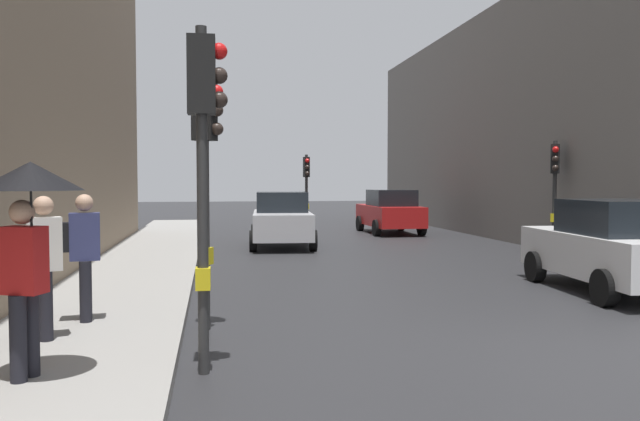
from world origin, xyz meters
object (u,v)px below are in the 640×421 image
traffic_light_near_right (206,154)px  pedestrian_with_umbrella (28,209)px  traffic_light_far_median (307,179)px  traffic_light_mid_street (555,176)px  car_red_sedan (390,212)px  traffic_light_near_left (204,136)px  car_silver_hatchback (282,219)px  car_white_compact (614,246)px  pedestrian_with_black_backpack (40,259)px  pedestrian_with_grey_backpack (82,249)px

traffic_light_near_right → pedestrian_with_umbrella: traffic_light_near_right is taller
traffic_light_far_median → traffic_light_mid_street: 11.09m
traffic_light_mid_street → pedestrian_with_umbrella: 15.58m
car_red_sedan → traffic_light_near_left: bearing=-111.5°
traffic_light_mid_street → pedestrian_with_umbrella: (-11.46, -10.54, -0.42)m
car_silver_hatchback → traffic_light_far_median: bearing=74.5°
traffic_light_far_median → car_white_compact: traffic_light_far_median is taller
car_silver_hatchback → pedestrian_with_umbrella: size_ratio=2.02×
pedestrian_with_umbrella → car_white_compact: bearing=25.5°
car_white_compact → pedestrian_with_black_backpack: pedestrian_with_black_backpack is taller
traffic_light_near_left → pedestrian_with_black_backpack: bearing=148.7°
traffic_light_near_left → car_red_sedan: 19.49m
car_red_sedan → pedestrian_with_black_backpack: size_ratio=2.39×
car_silver_hatchback → traffic_light_near_right: bearing=-101.2°
traffic_light_near_left → pedestrian_with_umbrella: 1.90m
car_red_sedan → pedestrian_with_black_backpack: pedestrian_with_black_backpack is taller
car_white_compact → pedestrian_with_grey_backpack: (-9.27, -1.71, 0.29)m
car_white_compact → pedestrian_with_grey_backpack: size_ratio=2.43×
traffic_light_near_right → traffic_light_near_left: traffic_light_near_left is taller
car_silver_hatchback → car_red_sedan: bearing=43.2°
traffic_light_far_median → traffic_light_near_left: (-3.92, -19.51, 0.38)m
traffic_light_far_median → traffic_light_near_left: traffic_light_near_left is taller
car_red_sedan → pedestrian_with_umbrella: bearing=-115.4°
traffic_light_near_left → pedestrian_with_umbrella: size_ratio=1.76×
traffic_light_near_left → car_white_compact: traffic_light_near_left is taller
pedestrian_with_grey_backpack → car_silver_hatchback: bearing=70.5°
traffic_light_near_left → pedestrian_with_umbrella: bearing=-165.0°
traffic_light_near_right → car_silver_hatchback: traffic_light_near_right is taller
traffic_light_mid_street → car_silver_hatchback: traffic_light_mid_street is taller
traffic_light_near_right → car_white_compact: 7.94m
pedestrian_with_black_backpack → traffic_light_far_median: bearing=72.0°
traffic_light_far_median → pedestrian_with_black_backpack: (-5.92, -18.28, -1.05)m
traffic_light_mid_street → pedestrian_with_grey_backpack: 13.96m
pedestrian_with_umbrella → traffic_light_mid_street: bearing=42.6°
car_red_sedan → car_white_compact: 14.11m
pedestrian_with_umbrella → pedestrian_with_grey_backpack: pedestrian_with_umbrella is taller
traffic_light_mid_street → pedestrian_with_grey_backpack: size_ratio=1.85×
traffic_light_near_right → car_red_sedan: traffic_light_near_right is taller
traffic_light_near_right → pedestrian_with_grey_backpack: 2.18m
car_silver_hatchback → pedestrian_with_grey_backpack: pedestrian_with_grey_backpack is taller
car_silver_hatchback → traffic_light_near_left: bearing=-99.5°
car_red_sedan → pedestrian_with_black_backpack: (-9.12, -16.84, 0.29)m
traffic_light_far_median → car_silver_hatchback: bearing=-105.5°
car_white_compact → pedestrian_with_umbrella: (-9.23, -4.41, 0.96)m
car_silver_hatchback → pedestrian_with_umbrella: (-3.94, -13.95, 0.96)m
car_red_sedan → pedestrian_with_grey_backpack: size_ratio=2.39×
car_red_sedan → pedestrian_with_umbrella: size_ratio=1.97×
traffic_light_near_right → traffic_light_mid_street: 12.62m
traffic_light_mid_street → car_white_compact: traffic_light_mid_street is taller
traffic_light_far_median → pedestrian_with_umbrella: traffic_light_far_median is taller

